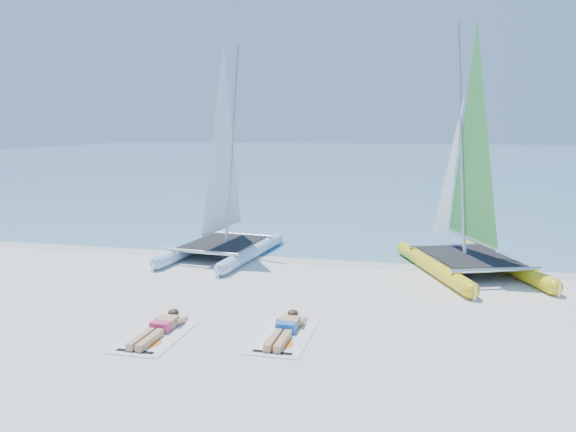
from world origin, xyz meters
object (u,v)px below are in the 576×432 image
object	(u,v)px
catamaran_blue	(223,191)
sunbather_b	(285,328)
catamaran_yellow	(464,189)
towel_b	(283,337)
towel_a	(155,336)
sunbather_a	(159,327)

from	to	relation	value
catamaran_blue	sunbather_b	bearing A→B (deg)	-55.01
catamaran_yellow	towel_b	xyz separation A→B (m)	(-3.50, -6.27, -2.18)
towel_a	sunbather_b	distance (m)	2.44
towel_a	towel_b	bearing A→B (deg)	12.64
catamaran_blue	sunbather_a	size ratio (longest dim) A/B	3.83
towel_b	sunbather_b	bearing A→B (deg)	90.00
catamaran_blue	towel_a	bearing A→B (deg)	-75.61
sunbather_a	catamaran_yellow	bearing A→B (deg)	48.59
towel_a	sunbather_b	xyz separation A→B (m)	(2.33, 0.71, 0.11)
catamaran_blue	catamaran_yellow	bearing A→B (deg)	6.29
catamaran_blue	catamaran_yellow	xyz separation A→B (m)	(6.90, 0.12, 0.21)
catamaran_yellow	sunbather_a	size ratio (longest dim) A/B	4.02
towel_b	sunbather_b	world-z (taller)	sunbather_b
sunbather_b	towel_b	bearing A→B (deg)	-90.00
towel_b	catamaran_yellow	bearing A→B (deg)	60.88
catamaran_yellow	towel_a	xyz separation A→B (m)	(-5.83, -6.80, -2.18)
catamaran_yellow	sunbather_a	xyz separation A→B (m)	(-5.83, -6.61, -2.07)
catamaran_blue	towel_b	size ratio (longest dim) A/B	3.57
sunbather_a	towel_b	distance (m)	2.36
catamaran_yellow	towel_b	size ratio (longest dim) A/B	3.75
towel_a	towel_b	xyz separation A→B (m)	(2.33, 0.52, 0.00)
towel_a	sunbather_a	world-z (taller)	sunbather_a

